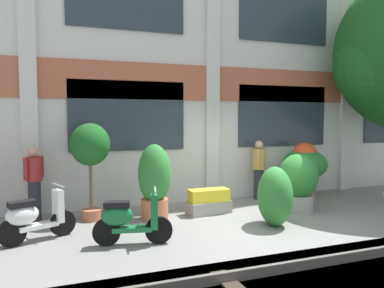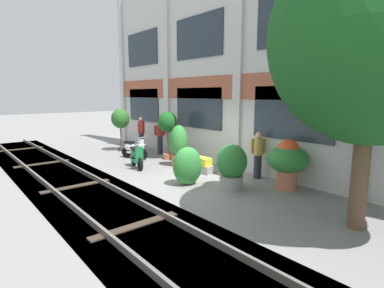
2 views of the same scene
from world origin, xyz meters
TOP-DOWN VIEW (x-y plane):
  - ground_plane at (0.00, 0.00)m, footprint 80.00×80.00m
  - apartment_facade at (0.00, 2.69)m, footprint 18.04×0.64m
  - rail_tracks at (-0.00, -2.97)m, footprint 25.68×2.80m
  - broadleaf_tree at (5.01, 0.62)m, footprint 4.25×4.04m
  - potted_plant_low_pan at (-6.29, 0.88)m, footprint 0.90×0.90m
  - potted_plant_ribbed_drum at (1.42, 0.61)m, footprint 0.93×0.93m
  - potted_plant_square_trough at (-0.62, 1.15)m, footprint 1.07×0.53m
  - potted_plant_stone_basin at (-1.90, 1.15)m, footprint 0.71×0.71m
  - potted_plant_fluted_column at (2.54, 1.85)m, footprint 1.21×1.21m
  - potted_plant_terracotta_small at (-3.21, 1.54)m, footprint 0.84×0.84m
  - scooter_near_curb at (-2.74, -0.30)m, footprint 1.36×0.59m
  - scooter_second_parked at (-4.29, 0.44)m, footprint 1.31×0.72m
  - resident_by_doorway at (1.25, 2.10)m, footprint 0.35×0.45m
  - resident_watching_tracks at (-4.34, 1.91)m, footprint 0.39×0.41m
  - resident_near_plants at (-5.70, 1.71)m, footprint 0.48×0.34m
  - topiary_hedge at (0.28, -0.18)m, footprint 0.95×1.12m

SIDE VIEW (x-z plane):
  - rail_tracks at x=0.00m, z-range -0.35..0.08m
  - ground_plane at x=0.00m, z-range 0.00..0.00m
  - potted_plant_square_trough at x=-0.62m, z-range -0.01..0.55m
  - scooter_near_curb at x=-2.74m, z-range -0.05..0.93m
  - scooter_second_parked at x=-4.29m, z-range -0.05..0.93m
  - topiary_hedge at x=0.28m, z-range 0.00..1.21m
  - potted_plant_ribbed_drum at x=1.42m, z-range 0.04..1.40m
  - potted_plant_stone_basin at x=-1.90m, z-range 0.03..1.66m
  - resident_by_doorway at x=1.25m, z-range 0.06..1.64m
  - resident_watching_tracks at x=-4.34m, z-range 0.06..1.65m
  - potted_plant_fluted_column at x=2.54m, z-range 0.13..1.65m
  - resident_near_plants at x=-5.70m, z-range 0.06..1.77m
  - potted_plant_terracotta_small at x=-3.21m, z-range 0.49..2.58m
  - potted_plant_low_pan at x=-6.29m, z-range 0.53..2.65m
  - broadleaf_tree at x=5.01m, z-range 0.80..6.88m
  - apartment_facade at x=0.00m, z-range -0.03..8.81m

